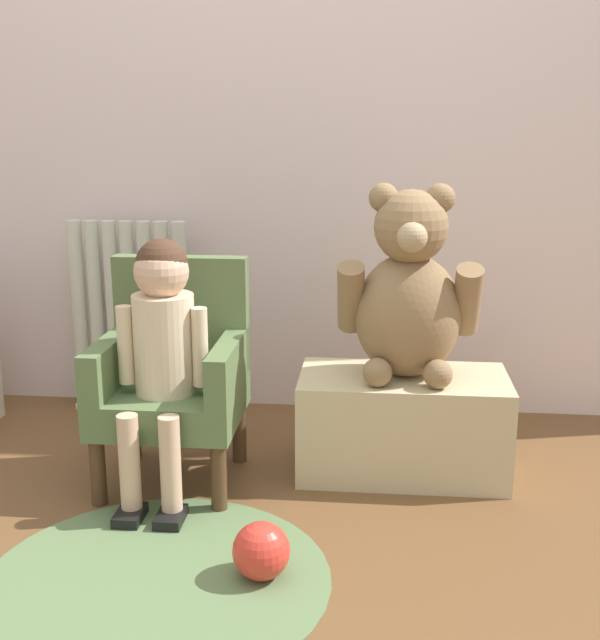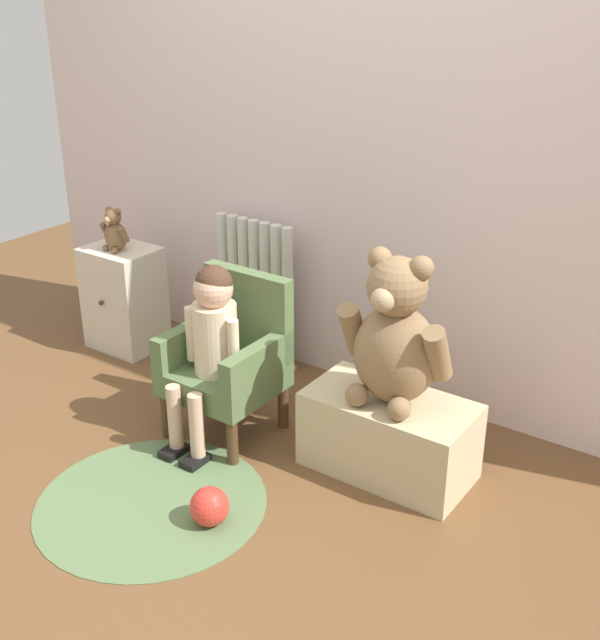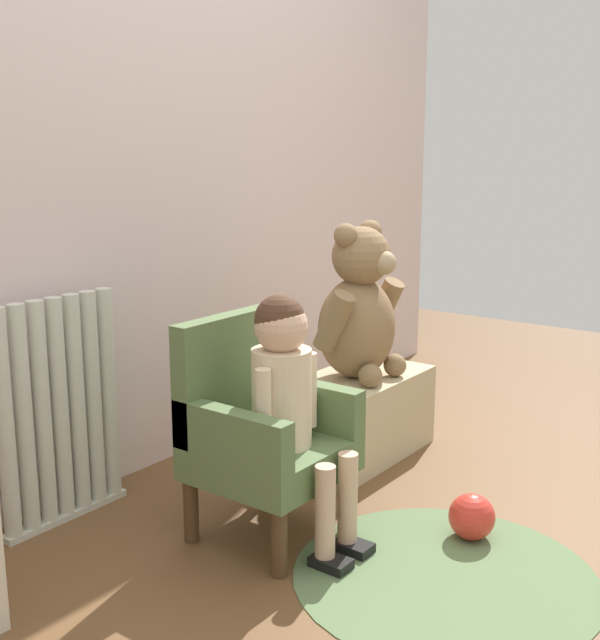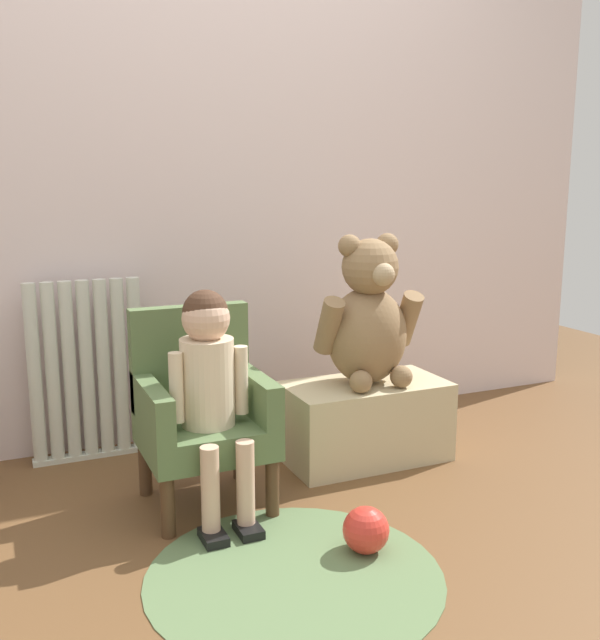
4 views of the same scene
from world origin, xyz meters
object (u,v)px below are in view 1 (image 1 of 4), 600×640
object	(u,v)px
child_figure	(162,332)
large_teddy_bear	(409,294)
floor_rug	(156,579)
child_armchair	(174,373)
radiator	(131,318)
low_bench	(402,424)
toy_ball	(261,551)

from	to	relation	value
child_figure	large_teddy_bear	bearing A→B (deg)	16.52
child_figure	floor_rug	size ratio (longest dim) A/B	0.89
child_armchair	radiator	bearing A→B (deg)	118.76
radiator	large_teddy_bear	world-z (taller)	large_teddy_bear
low_bench	large_teddy_bear	xyz separation A→B (m)	(0.01, -0.00, 0.40)
low_bench	child_figure	bearing A→B (deg)	-163.29
child_figure	low_bench	size ratio (longest dim) A/B	1.18
child_armchair	large_teddy_bear	size ratio (longest dim) A/B	1.14
large_teddy_bear	child_armchair	bearing A→B (deg)	-172.16
large_teddy_bear	floor_rug	world-z (taller)	large_teddy_bear
child_armchair	large_teddy_bear	world-z (taller)	large_teddy_bear
radiator	floor_rug	xyz separation A→B (m)	(0.38, -1.09, -0.34)
low_bench	large_teddy_bear	distance (m)	0.40
radiator	child_figure	bearing A→B (deg)	-65.45
radiator	floor_rug	bearing A→B (deg)	-70.74
large_teddy_bear	floor_rug	xyz separation A→B (m)	(-0.58, -0.66, -0.55)
child_figure	floor_rug	xyz separation A→B (m)	(0.09, -0.46, -0.47)
large_teddy_bear	toy_ball	bearing A→B (deg)	-119.04
child_figure	floor_rug	world-z (taller)	child_figure
low_bench	floor_rug	xyz separation A→B (m)	(-0.58, -0.66, -0.15)
radiator	low_bench	xyz separation A→B (m)	(0.96, -0.44, -0.19)
low_bench	child_armchair	bearing A→B (deg)	-172.03
child_armchair	child_figure	bearing A→B (deg)	-90.00
radiator	large_teddy_bear	bearing A→B (deg)	-24.45
low_bench	toy_ball	xyz separation A→B (m)	(-0.34, -0.62, -0.08)
radiator	child_armchair	bearing A→B (deg)	-61.24
floor_rug	toy_ball	world-z (taller)	toy_ball
radiator	large_teddy_bear	xyz separation A→B (m)	(0.97, -0.44, 0.21)
radiator	large_teddy_bear	size ratio (longest dim) A/B	1.23
radiator	child_armchair	xyz separation A→B (m)	(0.29, -0.53, -0.03)
radiator	floor_rug	distance (m)	1.21
toy_ball	low_bench	bearing A→B (deg)	61.37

